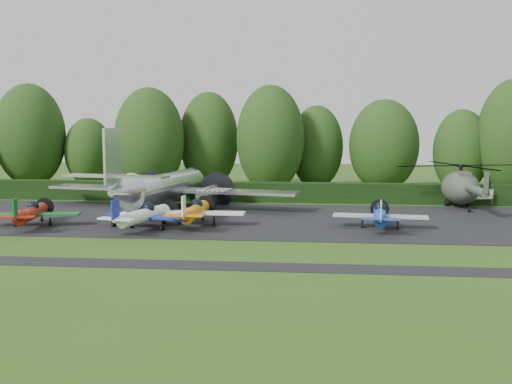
# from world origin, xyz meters

# --- Properties ---
(ground) EXTENTS (160.00, 160.00, 0.00)m
(ground) POSITION_xyz_m (0.00, 0.00, 0.00)
(ground) COLOR #305417
(ground) RESTS_ON ground
(apron) EXTENTS (70.00, 18.00, 0.01)m
(apron) POSITION_xyz_m (0.00, 10.00, 0.00)
(apron) COLOR black
(apron) RESTS_ON ground
(taxiway_verge) EXTENTS (70.00, 2.00, 0.00)m
(taxiway_verge) POSITION_xyz_m (0.00, -6.00, 0.00)
(taxiway_verge) COLOR black
(taxiway_verge) RESTS_ON ground
(hedgerow) EXTENTS (90.00, 1.60, 2.00)m
(hedgerow) POSITION_xyz_m (0.00, 21.00, 0.00)
(hedgerow) COLOR black
(hedgerow) RESTS_ON ground
(transport_plane) EXTENTS (24.42, 18.73, 7.83)m
(transport_plane) POSITION_xyz_m (-3.39, 14.00, 2.18)
(transport_plane) COLOR silver
(transport_plane) RESTS_ON ground
(light_plane_red) EXTENTS (7.03, 7.39, 2.70)m
(light_plane_red) POSITION_xyz_m (-11.20, 4.46, 1.12)
(light_plane_red) COLOR maroon
(light_plane_red) RESTS_ON ground
(light_plane_white) EXTENTS (7.22, 7.59, 2.77)m
(light_plane_white) POSITION_xyz_m (-2.27, 4.10, 1.15)
(light_plane_white) COLOR white
(light_plane_white) RESTS_ON ground
(light_plane_orange) EXTENTS (7.49, 7.87, 2.88)m
(light_plane_orange) POSITION_xyz_m (1.14, 6.09, 1.20)
(light_plane_orange) COLOR orange
(light_plane_orange) RESTS_ON ground
(light_plane_blue) EXTENTS (7.01, 7.37, 2.69)m
(light_plane_blue) POSITION_xyz_m (15.12, 6.23, 1.12)
(light_plane_blue) COLOR #1C47AA
(light_plane_blue) RESTS_ON ground
(helicopter) EXTENTS (12.75, 14.93, 4.11)m
(helicopter) POSITION_xyz_m (24.03, 18.78, 2.21)
(helicopter) COLOR #394233
(helicopter) RESTS_ON ground
(sign_board) EXTENTS (2.99, 0.11, 1.68)m
(sign_board) POSITION_xyz_m (25.84, 19.33, 1.14)
(sign_board) COLOR #3F3326
(sign_board) RESTS_ON ground
(tree_1) EXTENTS (6.56, 6.56, 10.22)m
(tree_1) POSITION_xyz_m (10.51, 34.28, 5.10)
(tree_1) COLOR black
(tree_1) RESTS_ON ground
(tree_2) EXTENTS (7.44, 7.44, 12.83)m
(tree_2) POSITION_xyz_m (31.76, 28.57, 6.40)
(tree_2) COLOR black
(tree_2) RESTS_ON ground
(tree_3) EXTENTS (8.19, 8.19, 10.84)m
(tree_3) POSITION_xyz_m (18.43, 32.22, 5.41)
(tree_3) COLOR black
(tree_3) RESTS_ON ground
(tree_5) EXTENTS (7.38, 7.38, 11.91)m
(tree_5) POSITION_xyz_m (-2.85, 33.92, 5.95)
(tree_5) COLOR black
(tree_5) RESTS_ON ground
(tree_6) EXTENTS (8.76, 8.76, 13.03)m
(tree_6) POSITION_xyz_m (-25.64, 32.85, 6.51)
(tree_6) COLOR black
(tree_6) RESTS_ON ground
(tree_7) EXTENTS (8.15, 8.15, 12.19)m
(tree_7) POSITION_xyz_m (-9.02, 29.00, 6.09)
(tree_7) COLOR black
(tree_7) RESTS_ON ground
(tree_8) EXTENTS (6.22, 6.22, 9.61)m
(tree_8) POSITION_xyz_m (26.89, 30.48, 4.79)
(tree_8) COLOR black
(tree_8) RESTS_ON ground
(tree_9) EXTENTS (6.16, 6.16, 8.71)m
(tree_9) POSITION_xyz_m (-18.64, 34.45, 4.34)
(tree_9) COLOR black
(tree_9) RESTS_ON ground
(tree_11) EXTENTS (7.93, 7.93, 12.43)m
(tree_11) POSITION_xyz_m (5.13, 29.90, 6.21)
(tree_11) COLOR black
(tree_11) RESTS_ON ground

